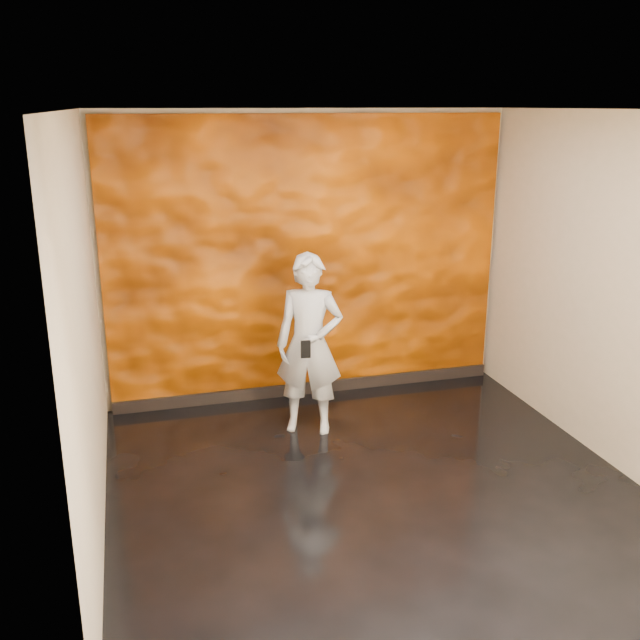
{
  "coord_description": "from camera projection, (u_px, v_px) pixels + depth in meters",
  "views": [
    {
      "loc": [
        -1.7,
        -4.62,
        2.83
      ],
      "look_at": [
        -0.19,
        0.85,
        1.11
      ],
      "focal_mm": 40.0,
      "sensor_mm": 36.0,
      "label": 1
    }
  ],
  "objects": [
    {
      "name": "man",
      "position": [
        309.0,
        344.0,
        6.26
      ],
      "size": [
        0.69,
        0.58,
        1.62
      ],
      "primitive_type": "imported",
      "rotation": [
        0.0,
        0.0,
        -0.39
      ],
      "color": "#91969E",
      "rests_on": "ground"
    },
    {
      "name": "phone",
      "position": [
        306.0,
        349.0,
        6.0
      ],
      "size": [
        0.08,
        0.02,
        0.16
      ],
      "primitive_type": "cube",
      "rotation": [
        0.0,
        0.0,
        -0.1
      ],
      "color": "black",
      "rests_on": "man"
    },
    {
      "name": "feature_wall",
      "position": [
        309.0,
        260.0,
        6.93
      ],
      "size": [
        3.9,
        0.06,
        2.75
      ],
      "primitive_type": "cube",
      "color": "#DD5E00",
      "rests_on": "ground"
    },
    {
      "name": "room",
      "position": [
        377.0,
        313.0,
        5.11
      ],
      "size": [
        4.02,
        4.02,
        2.81
      ],
      "color": "black",
      "rests_on": "ground"
    },
    {
      "name": "baseboard",
      "position": [
        310.0,
        388.0,
        7.27
      ],
      "size": [
        3.9,
        0.04,
        0.12
      ],
      "primitive_type": "cube",
      "color": "black",
      "rests_on": "ground"
    }
  ]
}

